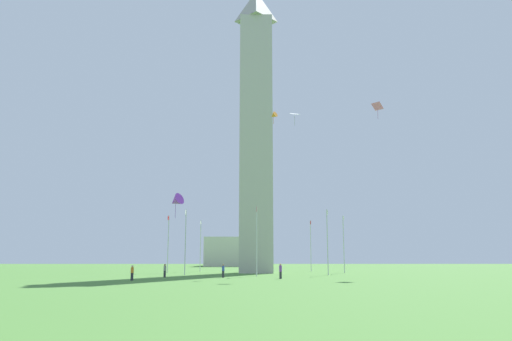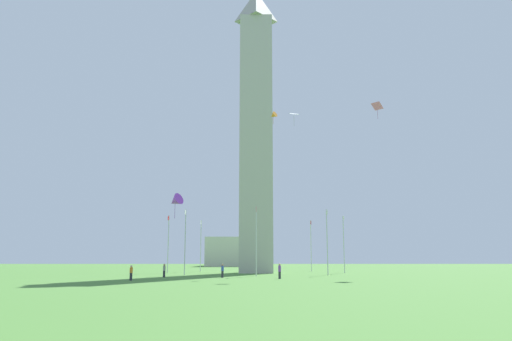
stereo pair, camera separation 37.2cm
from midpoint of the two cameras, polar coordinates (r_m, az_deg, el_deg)
ground_plane at (r=79.56m, az=-0.14°, el=-11.96°), size 260.00×260.00×0.00m
obelisk_monument at (r=82.61m, az=-0.13°, el=5.43°), size 5.43×5.43×49.40m
flagpole_n at (r=65.26m, az=-0.08°, el=-7.92°), size 1.12×0.14×9.23m
flagpole_ne at (r=70.21m, az=8.24°, el=-7.98°), size 1.12×0.14×9.23m
flagpole_e at (r=80.85m, az=10.14°, el=-8.22°), size 1.12×0.14×9.23m
flagpole_se at (r=90.20m, az=6.33°, el=-8.51°), size 1.12×0.14×9.23m
flagpole_s at (r=93.78m, az=-0.17°, el=-8.64°), size 1.12×0.14×9.23m
flagpole_sw at (r=90.13m, az=-6.66°, el=-8.51°), size 1.12×0.14×9.23m
flagpole_w at (r=80.72m, az=-10.42°, el=-8.21°), size 1.12×0.14×9.23m
flagpole_nw at (r=70.11m, az=-8.45°, el=-7.98°), size 1.12×0.14×9.23m
person_blue_shirt at (r=60.67m, az=-4.06°, el=-11.69°), size 0.32×0.32×1.64m
person_orange_shirt at (r=54.26m, az=-14.55°, el=-11.58°), size 0.32×0.32×1.61m
person_gray_shirt at (r=62.45m, az=-10.85°, el=-11.49°), size 0.32×0.32×1.65m
person_purple_shirt at (r=57.24m, az=2.71°, el=-11.73°), size 0.32×0.32×1.75m
kite_purple_delta at (r=63.22m, az=-9.59°, el=-3.56°), size 2.37×2.48×3.21m
kite_pink_diamond at (r=74.09m, az=13.94°, el=7.31°), size 1.81×1.81×2.41m
kite_orange_delta at (r=73.46m, az=1.91°, el=6.47°), size 1.44×1.46×1.89m
kite_white_diamond at (r=65.63m, az=4.39°, el=6.60°), size 1.39×1.44×1.88m
distant_building at (r=151.84m, az=-2.73°, el=-9.57°), size 26.32×15.93×8.38m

